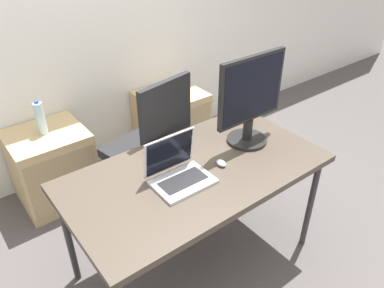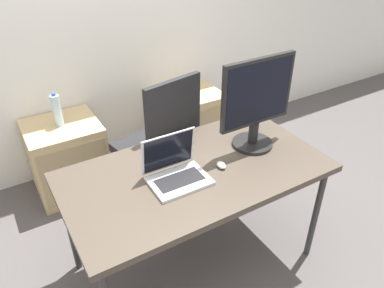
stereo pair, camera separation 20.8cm
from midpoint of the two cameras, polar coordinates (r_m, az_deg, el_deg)
ground_plane at (r=2.67m, az=2.81°, el=-17.22°), size 14.00×14.00×0.00m
wall_back at (r=3.16m, az=-12.43°, el=18.44°), size 10.00×0.05×2.60m
desk at (r=2.17m, az=3.31°, el=-5.09°), size 1.51×0.82×0.76m
office_chair at (r=2.82m, az=-2.96°, el=-2.14°), size 0.56×0.60×1.12m
cabinet_left at (r=3.17m, az=-16.71°, el=-2.02°), size 0.56×0.52×0.61m
cabinet_right at (r=3.54m, az=1.13°, el=3.32°), size 0.56×0.52×0.61m
water_bottle at (r=2.96m, az=-18.01°, el=4.85°), size 0.07×0.07×0.27m
laptop_center at (r=2.04m, az=0.42°, el=-4.20°), size 0.32×0.26×0.25m
monitor at (r=2.26m, az=12.42°, el=6.02°), size 0.49×0.25×0.57m
mouse at (r=2.16m, az=7.23°, el=-3.31°), size 0.05×0.07×0.03m
coffee_cup_white at (r=2.30m, az=1.92°, el=0.46°), size 0.07×0.07×0.10m
coffee_cup_brown at (r=2.23m, az=-0.52°, el=-0.62°), size 0.09×0.09×0.11m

